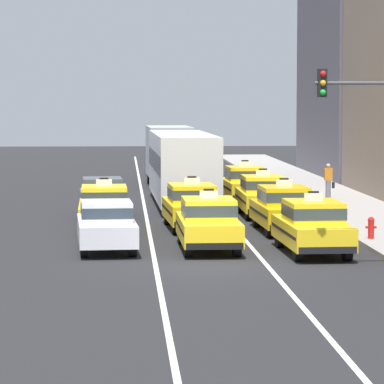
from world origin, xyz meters
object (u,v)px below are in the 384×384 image
Objects in this scene: taxi_center_nearest at (208,223)px; taxi_center_second at (192,205)px; taxi_left_second at (104,207)px; bus_center_third at (182,165)px; sedan_left_third at (102,196)px; fire_hydrant at (371,227)px; sedan_left_nearest at (106,224)px; taxi_right_third at (263,195)px; pedestrian_mid_block at (328,181)px; box_truck_center_fourth at (168,153)px; taxi_right_fourth at (245,183)px; taxi_right_second at (283,208)px; taxi_right_nearest at (312,226)px; traffic_light_pole at (381,134)px.

taxi_center_second is at bearing 91.86° from taxi_center_nearest.
taxi_center_second is (3.19, 0.57, 0.00)m from taxi_left_second.
sedan_left_third is at bearing -126.63° from bus_center_third.
sedan_left_nearest is at bearing -171.06° from fire_hydrant.
taxi_right_third is 6.91m from pedestrian_mid_block.
taxi_center_second is (-0.18, 5.68, 0.00)m from taxi_center_nearest.
sedan_left_nearest is at bearing -96.48° from box_truck_center_fourth.
taxi_left_second is 12.60m from taxi_right_fourth.
taxi_right_second is at bearing -19.40° from taxi_center_second.
taxi_right_fourth reaches higher than sedan_left_nearest.
taxi_right_nearest is 17.18m from pedestrian_mid_block.
taxi_left_second reaches higher than sedan_left_third.
taxi_right_fourth is at bearing 69.12° from sedan_left_nearest.
sedan_left_third is 8.64m from taxi_right_fourth.
sedan_left_third is 16.39m from box_truck_center_fourth.
taxi_right_second is (3.08, -10.46, -0.94)m from bus_center_third.
box_truck_center_fourth is 22.04m from taxi_right_second.
sedan_left_third is at bearing 120.42° from taxi_right_nearest.
taxi_right_fourth is at bearing 93.88° from traffic_light_pole.
sedan_left_nearest is 0.96× the size of taxi_right_third.
box_truck_center_fourth is 1.52× the size of taxi_right_fourth.
traffic_light_pole is at bearing -96.69° from pedestrian_mid_block.
fire_hydrant is at bearing 79.38° from traffic_light_pole.
box_truck_center_fourth reaches higher than taxi_right_nearest.
taxi_right_second reaches higher than sedan_left_nearest.
taxi_left_second is at bearing -108.61° from bus_center_third.
bus_center_third is 5.97m from taxi_right_third.
sedan_left_nearest is 11.68m from taxi_right_third.
taxi_left_second is at bearing 136.45° from taxi_right_nearest.
pedestrian_mid_block is at bearing -56.64° from box_truck_center_fourth.
taxi_left_second is 1.05× the size of sedan_left_third.
pedestrian_mid_block is (3.71, 11.18, 0.10)m from taxi_right_second.
taxi_right_second is at bearing 90.95° from taxi_right_nearest.
box_truck_center_fourth reaches higher than bus_center_third.
box_truck_center_fourth is 10.77m from taxi_right_fourth.
sedan_left_nearest is 0.63× the size of box_truck_center_fourth.
taxi_center_second is 7.14m from fire_hydrant.
sedan_left_third is 0.96× the size of taxi_right_third.
taxi_right_third is (3.01, -5.07, -0.94)m from bus_center_third.
taxi_center_nearest and taxi_right_third have the same top height.
pedestrian_mid_block is at bearing -4.87° from taxi_right_fourth.
sedan_left_third is 13.18m from taxi_right_nearest.
box_truck_center_fourth is at bearing 90.94° from bus_center_third.
taxi_center_nearest reaches higher than fire_hydrant.
sedan_left_third is 6.52m from taxi_right_third.
pedestrian_mid_block is (6.75, 15.72, 0.10)m from taxi_center_nearest.
traffic_light_pole is (4.55, -31.29, 2.04)m from box_truck_center_fourth.
box_truck_center_fourth reaches higher than taxi_left_second.
box_truck_center_fourth reaches higher than sedan_left_nearest.
taxi_center_second reaches higher than fire_hydrant.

